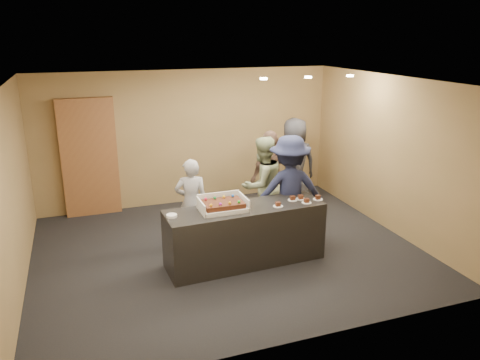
{
  "coord_description": "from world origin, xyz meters",
  "views": [
    {
      "loc": [
        -2.11,
        -6.57,
        3.38
      ],
      "look_at": [
        0.22,
        0.0,
        1.17
      ],
      "focal_mm": 35.0,
      "sensor_mm": 36.0,
      "label": 1
    }
  ],
  "objects_px": {
    "person_sage_man": "(262,185)",
    "person_dark_suit": "(294,164)",
    "person_brown_extra": "(271,176)",
    "storage_cabinet": "(90,158)",
    "serving_counter": "(245,235)",
    "person_navy_man": "(289,190)",
    "cake_box": "(222,206)",
    "person_server_grey": "(191,202)",
    "sheet_cake": "(223,204)",
    "plate_stack": "(172,216)"
  },
  "relations": [
    {
      "from": "person_navy_man",
      "to": "person_dark_suit",
      "type": "height_order",
      "value": "person_navy_man"
    },
    {
      "from": "serving_counter",
      "to": "person_navy_man",
      "type": "bearing_deg",
      "value": 23.07
    },
    {
      "from": "cake_box",
      "to": "person_dark_suit",
      "type": "bearing_deg",
      "value": 42.28
    },
    {
      "from": "storage_cabinet",
      "to": "person_dark_suit",
      "type": "height_order",
      "value": "storage_cabinet"
    },
    {
      "from": "person_server_grey",
      "to": "serving_counter",
      "type": "bearing_deg",
      "value": 135.37
    },
    {
      "from": "serving_counter",
      "to": "person_sage_man",
      "type": "distance_m",
      "value": 1.3
    },
    {
      "from": "serving_counter",
      "to": "cake_box",
      "type": "bearing_deg",
      "value": 173.17
    },
    {
      "from": "sheet_cake",
      "to": "person_dark_suit",
      "type": "bearing_deg",
      "value": 42.65
    },
    {
      "from": "plate_stack",
      "to": "person_brown_extra",
      "type": "relative_size",
      "value": 0.09
    },
    {
      "from": "storage_cabinet",
      "to": "person_dark_suit",
      "type": "xyz_separation_m",
      "value": [
        3.8,
        -0.97,
        -0.21
      ]
    },
    {
      "from": "storage_cabinet",
      "to": "person_navy_man",
      "type": "relative_size",
      "value": 1.23
    },
    {
      "from": "sheet_cake",
      "to": "person_dark_suit",
      "type": "height_order",
      "value": "person_dark_suit"
    },
    {
      "from": "sheet_cake",
      "to": "person_navy_man",
      "type": "height_order",
      "value": "person_navy_man"
    },
    {
      "from": "sheet_cake",
      "to": "person_brown_extra",
      "type": "relative_size",
      "value": 0.34
    },
    {
      "from": "person_dark_suit",
      "to": "serving_counter",
      "type": "bearing_deg",
      "value": 54.23
    },
    {
      "from": "storage_cabinet",
      "to": "person_navy_man",
      "type": "xyz_separation_m",
      "value": [
        3.0,
        -2.43,
        -0.21
      ]
    },
    {
      "from": "serving_counter",
      "to": "cake_box",
      "type": "height_order",
      "value": "cake_box"
    },
    {
      "from": "person_sage_man",
      "to": "person_dark_suit",
      "type": "xyz_separation_m",
      "value": [
        1.03,
        0.88,
        0.06
      ]
    },
    {
      "from": "storage_cabinet",
      "to": "sheet_cake",
      "type": "xyz_separation_m",
      "value": [
        1.73,
        -2.88,
        -0.13
      ]
    },
    {
      "from": "cake_box",
      "to": "sheet_cake",
      "type": "xyz_separation_m",
      "value": [
        -0.0,
        -0.03,
        0.05
      ]
    },
    {
      "from": "person_server_grey",
      "to": "person_dark_suit",
      "type": "xyz_separation_m",
      "value": [
        2.33,
        1.01,
        0.18
      ]
    },
    {
      "from": "person_server_grey",
      "to": "sheet_cake",
      "type": "bearing_deg",
      "value": 117.41
    },
    {
      "from": "person_navy_man",
      "to": "person_brown_extra",
      "type": "bearing_deg",
      "value": -85.38
    },
    {
      "from": "cake_box",
      "to": "person_dark_suit",
      "type": "distance_m",
      "value": 2.8
    },
    {
      "from": "person_navy_man",
      "to": "person_brown_extra",
      "type": "relative_size",
      "value": 1.07
    },
    {
      "from": "person_sage_man",
      "to": "person_brown_extra",
      "type": "bearing_deg",
      "value": -146.71
    },
    {
      "from": "person_sage_man",
      "to": "person_dark_suit",
      "type": "relative_size",
      "value": 0.94
    },
    {
      "from": "cake_box",
      "to": "plate_stack",
      "type": "distance_m",
      "value": 0.76
    },
    {
      "from": "person_dark_suit",
      "to": "person_navy_man",
      "type": "bearing_deg",
      "value": 67.83
    },
    {
      "from": "person_sage_man",
      "to": "person_brown_extra",
      "type": "distance_m",
      "value": 0.56
    },
    {
      "from": "cake_box",
      "to": "person_sage_man",
      "type": "bearing_deg",
      "value": 43.93
    },
    {
      "from": "plate_stack",
      "to": "person_dark_suit",
      "type": "height_order",
      "value": "person_dark_suit"
    },
    {
      "from": "storage_cabinet",
      "to": "person_brown_extra",
      "type": "xyz_separation_m",
      "value": [
        3.11,
        -1.42,
        -0.27
      ]
    },
    {
      "from": "serving_counter",
      "to": "person_navy_man",
      "type": "xyz_separation_m",
      "value": [
        0.93,
        0.45,
        0.46
      ]
    },
    {
      "from": "storage_cabinet",
      "to": "serving_counter",
      "type": "bearing_deg",
      "value": -54.27
    },
    {
      "from": "cake_box",
      "to": "serving_counter",
      "type": "bearing_deg",
      "value": -4.13
    },
    {
      "from": "storage_cabinet",
      "to": "person_brown_extra",
      "type": "relative_size",
      "value": 1.32
    },
    {
      "from": "sheet_cake",
      "to": "person_navy_man",
      "type": "xyz_separation_m",
      "value": [
        1.28,
        0.45,
        -0.08
      ]
    },
    {
      "from": "storage_cabinet",
      "to": "sheet_cake",
      "type": "relative_size",
      "value": 3.88
    },
    {
      "from": "storage_cabinet",
      "to": "cake_box",
      "type": "xyz_separation_m",
      "value": [
        1.73,
        -2.86,
        -0.18
      ]
    },
    {
      "from": "serving_counter",
      "to": "sheet_cake",
      "type": "xyz_separation_m",
      "value": [
        -0.35,
        -0.0,
        0.55
      ]
    },
    {
      "from": "person_sage_man",
      "to": "sheet_cake",
      "type": "bearing_deg",
      "value": 26.46
    },
    {
      "from": "person_brown_extra",
      "to": "person_dark_suit",
      "type": "height_order",
      "value": "person_dark_suit"
    },
    {
      "from": "serving_counter",
      "to": "person_server_grey",
      "type": "bearing_deg",
      "value": 121.05
    },
    {
      "from": "cake_box",
      "to": "plate_stack",
      "type": "xyz_separation_m",
      "value": [
        -0.76,
        -0.04,
        -0.03
      ]
    },
    {
      "from": "serving_counter",
      "to": "storage_cabinet",
      "type": "height_order",
      "value": "storage_cabinet"
    },
    {
      "from": "cake_box",
      "to": "person_brown_extra",
      "type": "height_order",
      "value": "person_brown_extra"
    },
    {
      "from": "person_navy_man",
      "to": "person_brown_extra",
      "type": "xyz_separation_m",
      "value": [
        0.1,
        1.01,
        -0.06
      ]
    },
    {
      "from": "person_sage_man",
      "to": "cake_box",
      "type": "bearing_deg",
      "value": 25.77
    },
    {
      "from": "person_server_grey",
      "to": "person_sage_man",
      "type": "height_order",
      "value": "person_sage_man"
    }
  ]
}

